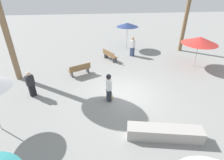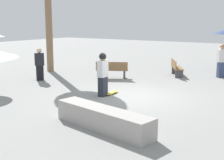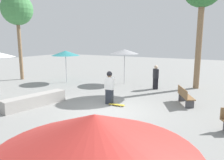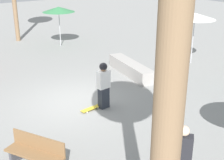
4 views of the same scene
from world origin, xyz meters
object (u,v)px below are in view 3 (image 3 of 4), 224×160
object	(u,v)px
shade_umbrella_red	(95,135)
shade_umbrella_grey	(125,52)
skateboard	(117,105)
shade_umbrella_teal	(66,53)
skater_main	(109,86)
bystander_far	(156,77)
bench_far	(185,96)
concrete_ledge	(35,101)
palm_tree_center_right	(17,10)

from	to	relation	value
shade_umbrella_red	shade_umbrella_grey	distance (m)	13.63
skateboard	shade_umbrella_teal	distance (m)	7.51
shade_umbrella_teal	skater_main	bearing A→B (deg)	-120.59
bystander_far	bench_far	bearing A→B (deg)	2.23
concrete_ledge	skater_main	bearing A→B (deg)	-54.69
skater_main	bench_far	size ratio (longest dim) A/B	1.04
concrete_ledge	bystander_far	xyz separation A→B (m)	(6.57, -3.95, 0.50)
concrete_ledge	shade_umbrella_teal	distance (m)	6.50
skateboard	shade_umbrella_teal	bearing A→B (deg)	144.58
skateboard	shade_umbrella_grey	world-z (taller)	shade_umbrella_grey
shade_umbrella_teal	concrete_ledge	bearing A→B (deg)	-153.29
shade_umbrella_red	palm_tree_center_right	xyz separation A→B (m)	(9.81, 13.77, 3.38)
skateboard	palm_tree_center_right	world-z (taller)	palm_tree_center_right
shade_umbrella_grey	bystander_far	size ratio (longest dim) A/B	1.60
palm_tree_center_right	shade_umbrella_teal	bearing A→B (deg)	-78.07
concrete_ledge	shade_umbrella_grey	xyz separation A→B (m)	(7.29, -1.30, 2.08)
skateboard	shade_umbrella_teal	xyz separation A→B (m)	(3.53, 6.27, 2.16)
shade_umbrella_grey	bystander_far	world-z (taller)	shade_umbrella_grey
concrete_ledge	shade_umbrella_grey	bearing A→B (deg)	-10.15
skater_main	shade_umbrella_teal	bearing A→B (deg)	145.38
skater_main	palm_tree_center_right	bearing A→B (deg)	161.27
skater_main	shade_umbrella_grey	size ratio (longest dim) A/B	0.67
shade_umbrella_teal	shade_umbrella_grey	size ratio (longest dim) A/B	0.95
skateboard	palm_tree_center_right	bearing A→B (deg)	159.35
palm_tree_center_right	bystander_far	bearing A→B (deg)	-80.16
skater_main	bench_far	bearing A→B (deg)	24.31
bench_far	bystander_far	world-z (taller)	bystander_far
bench_far	bystander_far	distance (m)	3.58
bench_far	palm_tree_center_right	world-z (taller)	palm_tree_center_right
shade_umbrella_grey	skater_main	bearing A→B (deg)	-161.83
skateboard	shade_umbrella_grey	size ratio (longest dim) A/B	0.32
concrete_ledge	bench_far	size ratio (longest dim) A/B	2.00
skateboard	bystander_far	bearing A→B (deg)	77.96
shade_umbrella_red	concrete_ledge	bearing A→B (deg)	53.69
shade_umbrella_red	bystander_far	world-z (taller)	shade_umbrella_red
shade_umbrella_teal	bystander_far	bearing A→B (deg)	-81.42
shade_umbrella_teal	shade_umbrella_red	bearing A→B (deg)	-137.55
shade_umbrella_grey	concrete_ledge	bearing A→B (deg)	169.85
shade_umbrella_grey	palm_tree_center_right	xyz separation A→B (m)	(-2.59, 8.12, 3.12)
shade_umbrella_teal	shade_umbrella_red	size ratio (longest dim) A/B	0.90
skateboard	palm_tree_center_right	distance (m)	11.93
concrete_ledge	shade_umbrella_grey	distance (m)	7.69
skater_main	shade_umbrella_red	size ratio (longest dim) A/B	0.63
bench_far	shade_umbrella_grey	size ratio (longest dim) A/B	0.64
concrete_ledge	palm_tree_center_right	size ratio (longest dim) A/B	0.48
shade_umbrella_teal	palm_tree_center_right	distance (m)	5.25
shade_umbrella_red	shade_umbrella_grey	bearing A→B (deg)	24.51
palm_tree_center_right	shade_umbrella_red	bearing A→B (deg)	-125.47
skateboard	bench_far	bearing A→B (deg)	27.54
bench_far	shade_umbrella_red	world-z (taller)	shade_umbrella_red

